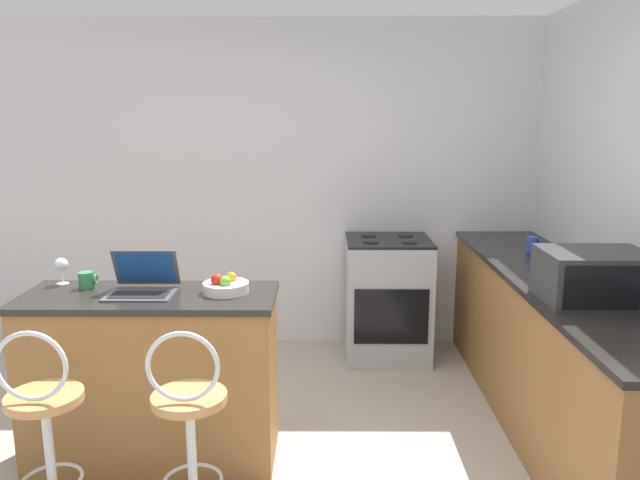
# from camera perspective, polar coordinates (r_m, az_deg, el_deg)

# --- Properties ---
(wall_back) EXTENTS (12.00, 0.06, 2.60)m
(wall_back) POSITION_cam_1_polar(r_m,az_deg,el_deg) (5.04, -4.29, 4.92)
(wall_back) COLOR silver
(wall_back) RESTS_ON ground_plane
(breakfast_bar) EXTENTS (1.34, 0.54, 0.94)m
(breakfast_bar) POSITION_cam_1_polar(r_m,az_deg,el_deg) (3.59, -15.01, -11.99)
(breakfast_bar) COLOR olive
(breakfast_bar) RESTS_ON ground_plane
(counter_right) EXTENTS (0.63, 2.89, 0.94)m
(counter_right) POSITION_cam_1_polar(r_m,az_deg,el_deg) (4.04, 20.67, -9.62)
(counter_right) COLOR olive
(counter_right) RESTS_ON ground_plane
(bar_stool_near) EXTENTS (0.40, 0.40, 0.98)m
(bar_stool_near) POSITION_cam_1_polar(r_m,az_deg,el_deg) (3.20, -23.76, -16.02)
(bar_stool_near) COLOR silver
(bar_stool_near) RESTS_ON ground_plane
(bar_stool_far) EXTENTS (0.40, 0.40, 0.98)m
(bar_stool_far) POSITION_cam_1_polar(r_m,az_deg,el_deg) (3.00, -11.80, -17.11)
(bar_stool_far) COLOR silver
(bar_stool_far) RESTS_ON ground_plane
(laptop) EXTENTS (0.35, 0.30, 0.23)m
(laptop) POSITION_cam_1_polar(r_m,az_deg,el_deg) (3.44, -15.90, -3.76)
(laptop) COLOR #47474C
(laptop) RESTS_ON breakfast_bar
(microwave) EXTENTS (0.52, 0.41, 0.26)m
(microwave) POSITION_cam_1_polar(r_m,az_deg,el_deg) (3.42, 23.80, -3.13)
(microwave) COLOR #2D2D30
(microwave) RESTS_ON counter_right
(stove_range) EXTENTS (0.64, 0.61, 0.95)m
(stove_range) POSITION_cam_1_polar(r_m,az_deg,el_deg) (4.87, 6.18, -5.33)
(stove_range) COLOR #9EA3A8
(stove_range) RESTS_ON ground_plane
(fruit_bowl) EXTENTS (0.24, 0.24, 0.11)m
(fruit_bowl) POSITION_cam_1_polar(r_m,az_deg,el_deg) (3.36, -8.64, -4.19)
(fruit_bowl) COLOR silver
(fruit_bowl) RESTS_ON breakfast_bar
(wine_glass_tall) EXTENTS (0.07, 0.07, 0.15)m
(wine_glass_tall) POSITION_cam_1_polar(r_m,az_deg,el_deg) (3.76, -22.57, -2.17)
(wine_glass_tall) COLOR silver
(wine_glass_tall) RESTS_ON breakfast_bar
(mug_red) EXTENTS (0.10, 0.08, 0.10)m
(mug_red) POSITION_cam_1_polar(r_m,az_deg,el_deg) (3.84, 25.07, -2.97)
(mug_red) COLOR red
(mug_red) RESTS_ON counter_right
(mug_green) EXTENTS (0.10, 0.08, 0.09)m
(mug_green) POSITION_cam_1_polar(r_m,az_deg,el_deg) (3.64, -20.54, -3.44)
(mug_green) COLOR #338447
(mug_green) RESTS_ON breakfast_bar
(mug_blue) EXTENTS (0.09, 0.07, 0.10)m
(mug_blue) POSITION_cam_1_polar(r_m,az_deg,el_deg) (4.55, 18.85, -0.35)
(mug_blue) COLOR #2D51AD
(mug_blue) RESTS_ON counter_right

